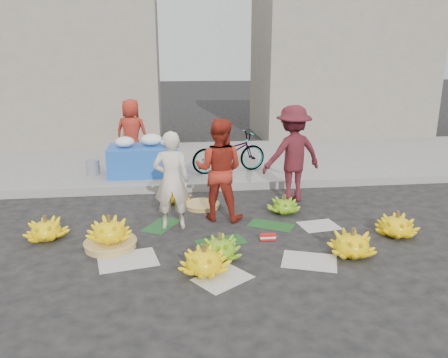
{
  "coord_description": "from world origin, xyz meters",
  "views": [
    {
      "loc": [
        -0.73,
        -5.58,
        2.4
      ],
      "look_at": [
        0.02,
        0.43,
        0.7
      ],
      "focal_mm": 35.0,
      "sensor_mm": 36.0,
      "label": 1
    }
  ],
  "objects": [
    {
      "name": "newspaper_scatter",
      "position": [
        0.0,
        -0.8,
        0.0
      ],
      "size": [
        3.2,
        1.8,
        0.0
      ],
      "primitive_type": null,
      "color": "beige",
      "rests_on": "ground"
    },
    {
      "name": "ground",
      "position": [
        0.0,
        0.0,
        0.0
      ],
      "size": [
        80.0,
        80.0,
        0.0
      ],
      "primitive_type": "plane",
      "color": "black",
      "rests_on": "ground"
    },
    {
      "name": "building_left",
      "position": [
        -4.0,
        7.2,
        2.0
      ],
      "size": [
        6.0,
        3.0,
        4.0
      ],
      "primitive_type": "cube",
      "color": "gray",
      "rests_on": "sidewalk"
    },
    {
      "name": "banana_bunch_3",
      "position": [
        1.46,
        -0.82,
        0.16
      ],
      "size": [
        0.64,
        0.64,
        0.37
      ],
      "rotation": [
        0.0,
        0.0,
        -0.09
      ],
      "color": "yellow",
      "rests_on": "ground"
    },
    {
      "name": "curb",
      "position": [
        0.0,
        2.2,
        0.07
      ],
      "size": [
        40.0,
        0.25,
        0.15
      ],
      "primitive_type": "cube",
      "color": "gray",
      "rests_on": "ground"
    },
    {
      "name": "banana_bunch_1",
      "position": [
        -0.18,
        -0.7,
        0.15
      ],
      "size": [
        0.61,
        0.61,
        0.34
      ],
      "rotation": [
        0.0,
        0.0,
        0.17
      ],
      "color": "#599B16",
      "rests_on": "ground"
    },
    {
      "name": "banana_bunch_4",
      "position": [
        2.33,
        -0.29,
        0.16
      ],
      "size": [
        0.71,
        0.71,
        0.37
      ],
      "rotation": [
        0.0,
        0.0,
        0.26
      ],
      "color": "yellow",
      "rests_on": "ground"
    },
    {
      "name": "banana_bunch_0",
      "position": [
        -1.55,
        -0.2,
        0.19
      ],
      "size": [
        0.65,
        0.65,
        0.45
      ],
      "rotation": [
        0.0,
        0.0,
        0.12
      ],
      "color": "#AC8B48",
      "rests_on": "ground"
    },
    {
      "name": "banana_bunch_7",
      "position": [
        -0.67,
        1.55,
        0.13
      ],
      "size": [
        0.53,
        0.53,
        0.31
      ],
      "rotation": [
        0.0,
        0.0,
        0.13
      ],
      "color": "yellow",
      "rests_on": "ground"
    },
    {
      "name": "building_right",
      "position": [
        4.5,
        7.7,
        2.5
      ],
      "size": [
        5.0,
        3.0,
        5.0
      ],
      "primitive_type": "cube",
      "color": "gray",
      "rests_on": "sidewalk"
    },
    {
      "name": "flower_vendor",
      "position": [
        -1.54,
        3.78,
        0.84
      ],
      "size": [
        0.79,
        0.61,
        1.44
      ],
      "primitive_type": "imported",
      "rotation": [
        0.0,
        0.0,
        2.9
      ],
      "color": "#B12E1B",
      "rests_on": "sidewalk"
    },
    {
      "name": "vendor_cream",
      "position": [
        -0.73,
        0.41,
        0.71
      ],
      "size": [
        0.53,
        0.36,
        1.42
      ],
      "primitive_type": "imported",
      "rotation": [
        0.0,
        0.0,
        3.1
      ],
      "color": "beige",
      "rests_on": "ground"
    },
    {
      "name": "sidewalk",
      "position": [
        0.0,
        4.3,
        0.06
      ],
      "size": [
        40.0,
        4.0,
        0.12
      ],
      "primitive_type": "cube",
      "color": "gray",
      "rests_on": "ground"
    },
    {
      "name": "vendor_red",
      "position": [
        -0.02,
        0.7,
        0.77
      ],
      "size": [
        0.9,
        0.8,
        1.54
      ],
      "primitive_type": "imported",
      "rotation": [
        0.0,
        0.0,
        2.79
      ],
      "color": "#B12E1B",
      "rests_on": "ground"
    },
    {
      "name": "banana_bunch_5",
      "position": [
        1.02,
        0.78,
        0.13
      ],
      "size": [
        0.61,
        0.61,
        0.31
      ],
      "rotation": [
        0.0,
        0.0,
        0.34
      ],
      "color": "#599B16",
      "rests_on": "ground"
    },
    {
      "name": "bicycle",
      "position": [
        0.44,
        3.01,
        0.53
      ],
      "size": [
        0.86,
        1.63,
        0.82
      ],
      "primitive_type": "imported",
      "rotation": [
        0.0,
        0.0,
        1.79
      ],
      "color": "gray",
      "rests_on": "sidewalk"
    },
    {
      "name": "banana_bunch_6",
      "position": [
        -2.44,
        0.17,
        0.15
      ],
      "size": [
        0.61,
        0.61,
        0.35
      ],
      "rotation": [
        0.0,
        0.0,
        0.13
      ],
      "color": "yellow",
      "rests_on": "ground"
    },
    {
      "name": "grey_bucket",
      "position": [
        -2.29,
        3.14,
        0.27
      ],
      "size": [
        0.26,
        0.26,
        0.3
      ],
      "primitive_type": "cylinder",
      "color": "slate",
      "rests_on": "sidewalk"
    },
    {
      "name": "banana_bunch_2",
      "position": [
        -0.4,
        -1.05,
        0.16
      ],
      "size": [
        0.62,
        0.62,
        0.36
      ],
      "rotation": [
        0.0,
        0.0,
        -0.07
      ],
      "color": "yellow",
      "rests_on": "ground"
    },
    {
      "name": "man_striped",
      "position": [
        1.3,
        1.41,
        0.82
      ],
      "size": [
        1.17,
        0.85,
        1.64
      ],
      "primitive_type": "imported",
      "rotation": [
        0.0,
        0.0,
        3.39
      ],
      "color": "maroon",
      "rests_on": "ground"
    },
    {
      "name": "incense_stack",
      "position": [
        0.53,
        -0.23,
        0.05
      ],
      "size": [
        0.22,
        0.08,
        0.09
      ],
      "primitive_type": "cube",
      "rotation": [
        0.0,
        0.0,
        -0.04
      ],
      "color": "red",
      "rests_on": "ground"
    },
    {
      "name": "banana_leaves",
      "position": [
        -0.1,
        0.2,
        0.0
      ],
      "size": [
        2.0,
        1.0,
        0.0
      ],
      "primitive_type": null,
      "color": "#16441B",
      "rests_on": "ground"
    },
    {
      "name": "basket_spare",
      "position": [
        -0.25,
        1.22,
        0.03
      ],
      "size": [
        0.58,
        0.58,
        0.06
      ],
      "primitive_type": "cylinder",
      "rotation": [
        0.0,
        0.0,
        0.05
      ],
      "color": "#AC8B48",
      "rests_on": "ground"
    },
    {
      "name": "flower_table",
      "position": [
        -1.27,
        3.03,
        0.45
      ],
      "size": [
        1.38,
        0.88,
        0.8
      ],
      "rotation": [
        0.0,
        0.0,
        0.02
      ],
      "color": "#1B50B4",
      "rests_on": "sidewalk"
    }
  ]
}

